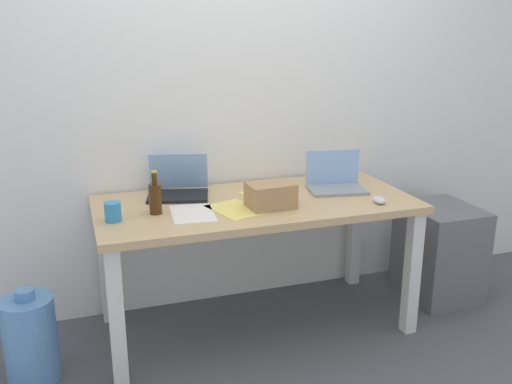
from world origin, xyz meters
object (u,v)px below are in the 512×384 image
object	(u,v)px
laptop_right	(336,182)
beer_bottle	(155,197)
computer_mouse	(379,200)
cardboard_box	(271,195)
water_cooler_jug	(30,339)
filing_cabinet	(439,252)
desk	(256,218)
laptop_left	(178,187)
coffee_mug	(113,212)

from	to	relation	value
laptop_right	beer_bottle	xyz separation A→B (m)	(-1.05, -0.10, 0.04)
computer_mouse	cardboard_box	distance (m)	0.59
water_cooler_jug	filing_cabinet	bearing A→B (deg)	3.17
desk	cardboard_box	world-z (taller)	cardboard_box
desk	laptop_left	bearing A→B (deg)	148.34
desk	coffee_mug	xyz separation A→B (m)	(-0.76, -0.09, 0.14)
laptop_left	filing_cabinet	size ratio (longest dim) A/B	0.64
computer_mouse	filing_cabinet	world-z (taller)	computer_mouse
computer_mouse	coffee_mug	xyz separation A→B (m)	(-1.37, 0.16, 0.03)
desk	laptop_right	bearing A→B (deg)	6.76
computer_mouse	coffee_mug	bearing A→B (deg)	-178.51
computer_mouse	coffee_mug	size ratio (longest dim) A/B	1.05
laptop_right	computer_mouse	size ratio (longest dim) A/B	3.49
coffee_mug	water_cooler_jug	bearing A→B (deg)	-174.05
beer_bottle	filing_cabinet	size ratio (longest dim) A/B	0.38
desk	filing_cabinet	distance (m)	1.26
beer_bottle	coffee_mug	xyz separation A→B (m)	(-0.21, -0.05, -0.04)
laptop_left	filing_cabinet	distance (m)	1.68
desk	laptop_left	size ratio (longest dim) A/B	4.51
desk	laptop_right	world-z (taller)	laptop_right
desk	beer_bottle	world-z (taller)	beer_bottle
cardboard_box	coffee_mug	xyz separation A→B (m)	(-0.79, 0.04, -0.02)
coffee_mug	laptop_right	bearing A→B (deg)	6.72
coffee_mug	water_cooler_jug	size ratio (longest dim) A/B	0.20
desk	filing_cabinet	bearing A→B (deg)	-0.04
laptop_right	cardboard_box	bearing A→B (deg)	-157.95
beer_bottle	laptop_right	bearing A→B (deg)	5.44
computer_mouse	filing_cabinet	distance (m)	0.80
beer_bottle	water_cooler_jug	distance (m)	0.90
water_cooler_jug	cardboard_box	bearing A→B (deg)	0.24
laptop_left	computer_mouse	xyz separation A→B (m)	(0.99, -0.48, -0.03)
cardboard_box	coffee_mug	world-z (taller)	cardboard_box
laptop_right	computer_mouse	world-z (taller)	laptop_right
cardboard_box	water_cooler_jug	distance (m)	1.36
desk	computer_mouse	bearing A→B (deg)	-21.88
computer_mouse	cardboard_box	world-z (taller)	cardboard_box
cardboard_box	filing_cabinet	xyz separation A→B (m)	(1.18, 0.13, -0.52)
cardboard_box	water_cooler_jug	xyz separation A→B (m)	(-1.23, -0.01, -0.60)
laptop_left	water_cooler_jug	distance (m)	1.06
desk	filing_cabinet	xyz separation A→B (m)	(1.21, -0.00, -0.36)
computer_mouse	filing_cabinet	size ratio (longest dim) A/B	0.17
beer_bottle	computer_mouse	xyz separation A→B (m)	(1.15, -0.20, -0.07)
beer_bottle	cardboard_box	size ratio (longest dim) A/B	0.94
laptop_left	computer_mouse	size ratio (longest dim) A/B	3.78
cardboard_box	water_cooler_jug	bearing A→B (deg)	-179.76
computer_mouse	water_cooler_jug	xyz separation A→B (m)	(-1.80, 0.11, -0.55)
laptop_left	filing_cabinet	bearing A→B (deg)	-8.35
water_cooler_jug	coffee_mug	bearing A→B (deg)	5.95
filing_cabinet	beer_bottle	bearing A→B (deg)	-178.72
cardboard_box	laptop_left	bearing A→B (deg)	138.88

